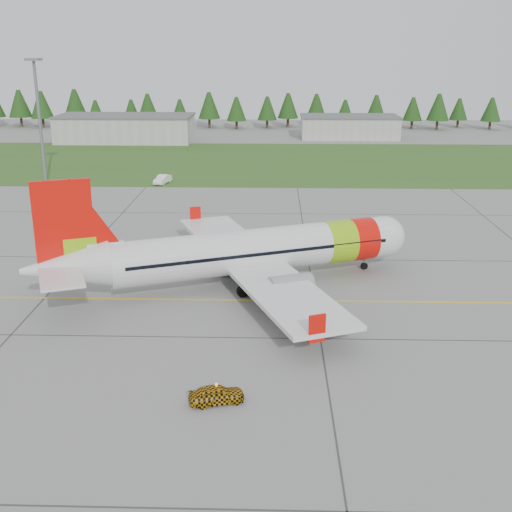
{
  "coord_description": "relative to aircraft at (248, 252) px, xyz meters",
  "views": [
    {
      "loc": [
        6.2,
        -46.63,
        22.24
      ],
      "look_at": [
        4.57,
        9.58,
        3.77
      ],
      "focal_mm": 45.0,
      "sensor_mm": 36.0,
      "label": 1
    }
  ],
  "objects": [
    {
      "name": "taxi_guideline",
      "position": [
        -3.71,
        -4.24,
        -3.31
      ],
      "size": [
        120.0,
        0.25,
        0.02
      ],
      "primitive_type": "cube",
      "color": "gold",
      "rests_on": "ground"
    },
    {
      "name": "treeline",
      "position": [
        -3.71,
        125.76,
        1.68
      ],
      "size": [
        160.0,
        8.0,
        10.0
      ],
      "primitive_type": null,
      "color": "#1C3F14",
      "rests_on": "ground"
    },
    {
      "name": "hangar_west",
      "position": [
        -33.71,
        97.76,
        -0.32
      ],
      "size": [
        32.0,
        14.0,
        6.0
      ],
      "primitive_type": "cube",
      "color": "#A8A8A3",
      "rests_on": "ground"
    },
    {
      "name": "grass_strip",
      "position": [
        -3.71,
        69.76,
        -3.31
      ],
      "size": [
        320.0,
        50.0,
        0.03
      ],
      "primitive_type": "cube",
      "color": "#30561E",
      "rests_on": "ground"
    },
    {
      "name": "aircraft",
      "position": [
        0.0,
        0.0,
        0.0
      ],
      "size": [
        36.33,
        34.52,
        11.51
      ],
      "rotation": [
        0.0,
        0.0,
        0.38
      ],
      "color": "silver",
      "rests_on": "ground"
    },
    {
      "name": "service_van",
      "position": [
        -16.43,
        47.7,
        -1.04
      ],
      "size": [
        1.92,
        1.86,
        4.57
      ],
      "primitive_type": "imported",
      "rotation": [
        0.0,
        0.0,
        -0.26
      ],
      "color": "white",
      "rests_on": "ground"
    },
    {
      "name": "ground",
      "position": [
        -3.71,
        -12.24,
        -3.32
      ],
      "size": [
        320.0,
        320.0,
        0.0
      ],
      "primitive_type": "plane",
      "color": "gray",
      "rests_on": "ground"
    },
    {
      "name": "floodlight_mast",
      "position": [
        -35.71,
        45.76,
        6.68
      ],
      "size": [
        0.5,
        0.5,
        20.0
      ],
      "primitive_type": "cylinder",
      "color": "slate",
      "rests_on": "ground"
    },
    {
      "name": "hangar_east",
      "position": [
        21.29,
        105.76,
        -0.72
      ],
      "size": [
        24.0,
        12.0,
        5.2
      ],
      "primitive_type": "cube",
      "color": "#A8A8A3",
      "rests_on": "ground"
    },
    {
      "name": "follow_me_car",
      "position": [
        -1.15,
        -22.07,
        -1.51
      ],
      "size": [
        1.57,
        1.72,
        3.62
      ],
      "primitive_type": "imported",
      "rotation": [
        0.0,
        0.0,
        1.83
      ],
      "color": "orange",
      "rests_on": "ground"
    }
  ]
}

